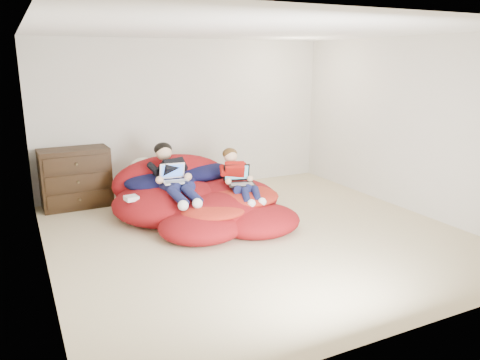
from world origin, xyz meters
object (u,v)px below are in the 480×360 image
at_px(dresser, 76,178).
at_px(beanbag_pile, 199,199).
at_px(younger_boy, 238,175).
at_px(laptop_black, 239,179).
at_px(laptop_white, 174,177).
at_px(older_boy, 171,173).

height_order(dresser, beanbag_pile, dresser).
relative_size(younger_boy, laptop_black, 2.34).
relative_size(dresser, beanbag_pile, 0.42).
distance_m(younger_boy, laptop_white, 0.88).
height_order(older_boy, laptop_white, older_boy).
xyz_separation_m(younger_boy, laptop_black, (0.00, -0.05, -0.04)).
height_order(beanbag_pile, laptop_black, beanbag_pile).
bearing_deg(dresser, laptop_white, -49.48).
height_order(dresser, older_boy, older_boy).
bearing_deg(laptop_white, laptop_black, -15.79).
bearing_deg(laptop_white, younger_boy, -12.49).
height_order(dresser, younger_boy, younger_boy).
bearing_deg(beanbag_pile, dresser, 139.69).
distance_m(dresser, beanbag_pile, 1.97).
distance_m(dresser, younger_boy, 2.49).
distance_m(older_boy, laptop_black, 0.94).
xyz_separation_m(beanbag_pile, laptop_white, (-0.37, -0.05, 0.38)).
distance_m(older_boy, younger_boy, 0.92).
bearing_deg(younger_boy, laptop_black, -90.00).
relative_size(beanbag_pile, younger_boy, 2.44).
relative_size(younger_boy, laptop_white, 2.72).
bearing_deg(laptop_black, younger_boy, 90.00).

